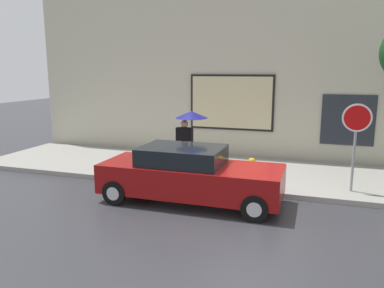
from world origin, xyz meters
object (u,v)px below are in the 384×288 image
at_px(fire_hydrant, 252,170).
at_px(parked_car, 189,175).
at_px(pedestrian_with_umbrella, 189,124).
at_px(stop_sign, 356,130).

bearing_deg(fire_hydrant, parked_car, -127.31).
bearing_deg(pedestrian_with_umbrella, parked_car, -71.10).
bearing_deg(fire_hydrant, stop_sign, 0.35).
bearing_deg(fire_hydrant, pedestrian_with_umbrella, 173.71).
xyz_separation_m(fire_hydrant, stop_sign, (2.76, 0.02, 1.35)).
relative_size(fire_hydrant, pedestrian_with_umbrella, 0.37).
xyz_separation_m(fire_hydrant, pedestrian_with_umbrella, (-2.04, 0.22, 1.26)).
relative_size(parked_car, fire_hydrant, 6.32).
height_order(parked_car, fire_hydrant, parked_car).
height_order(pedestrian_with_umbrella, stop_sign, stop_sign).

